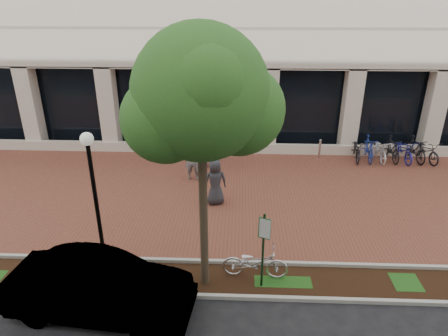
{
  "coord_description": "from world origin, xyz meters",
  "views": [
    {
      "loc": [
        0.6,
        -14.32,
        7.55
      ],
      "look_at": [
        0.02,
        -0.8,
        1.51
      ],
      "focal_mm": 32.0,
      "sensor_mm": 36.0,
      "label": 1
    }
  ],
  "objects_px": {
    "parking_sign": "(263,242)",
    "pedestrian_left": "(192,159)",
    "bike_rack_cluster": "(391,149)",
    "pedestrian_right": "(215,182)",
    "pedestrian_mid": "(207,150)",
    "street_tree": "(203,101)",
    "bollard": "(320,148)",
    "lamppost": "(95,194)",
    "sedan_near_curb": "(100,288)",
    "locked_bicycle": "(255,262)"
  },
  "relations": [
    {
      "from": "lamppost",
      "to": "pedestrian_right",
      "type": "height_order",
      "value": "lamppost"
    },
    {
      "from": "locked_bicycle",
      "to": "pedestrian_mid",
      "type": "bearing_deg",
      "value": 17.78
    },
    {
      "from": "pedestrian_left",
      "to": "bike_rack_cluster",
      "type": "height_order",
      "value": "pedestrian_left"
    },
    {
      "from": "locked_bicycle",
      "to": "bollard",
      "type": "xyz_separation_m",
      "value": [
        3.4,
        9.05,
        0.0
      ]
    },
    {
      "from": "pedestrian_mid",
      "to": "lamppost",
      "type": "bearing_deg",
      "value": 56.63
    },
    {
      "from": "pedestrian_left",
      "to": "bollard",
      "type": "relative_size",
      "value": 1.97
    },
    {
      "from": "pedestrian_right",
      "to": "pedestrian_mid",
      "type": "bearing_deg",
      "value": -97.73
    },
    {
      "from": "locked_bicycle",
      "to": "pedestrian_right",
      "type": "bearing_deg",
      "value": 21.36
    },
    {
      "from": "parking_sign",
      "to": "pedestrian_left",
      "type": "xyz_separation_m",
      "value": [
        -2.68,
        6.8,
        -0.52
      ]
    },
    {
      "from": "lamppost",
      "to": "sedan_near_curb",
      "type": "bearing_deg",
      "value": -73.35
    },
    {
      "from": "pedestrian_right",
      "to": "pedestrian_left",
      "type": "bearing_deg",
      "value": -79.9
    },
    {
      "from": "lamppost",
      "to": "pedestrian_right",
      "type": "distance_m",
      "value": 5.15
    },
    {
      "from": "pedestrian_right",
      "to": "bike_rack_cluster",
      "type": "xyz_separation_m",
      "value": [
        8.2,
        4.68,
        -0.36
      ]
    },
    {
      "from": "locked_bicycle",
      "to": "parking_sign",
      "type": "bearing_deg",
      "value": -153.45
    },
    {
      "from": "street_tree",
      "to": "pedestrian_right",
      "type": "xyz_separation_m",
      "value": [
        -0.05,
        4.59,
        -4.3
      ]
    },
    {
      "from": "pedestrian_mid",
      "to": "bike_rack_cluster",
      "type": "bearing_deg",
      "value": 172.83
    },
    {
      "from": "lamppost",
      "to": "street_tree",
      "type": "relative_size",
      "value": 0.59
    },
    {
      "from": "street_tree",
      "to": "pedestrian_right",
      "type": "bearing_deg",
      "value": 90.58
    },
    {
      "from": "sedan_near_curb",
      "to": "parking_sign",
      "type": "bearing_deg",
      "value": -68.66
    },
    {
      "from": "bollard",
      "to": "lamppost",
      "type": "bearing_deg",
      "value": -132.65
    },
    {
      "from": "pedestrian_left",
      "to": "parking_sign",
      "type": "bearing_deg",
      "value": 116.47
    },
    {
      "from": "parking_sign",
      "to": "sedan_near_curb",
      "type": "relative_size",
      "value": 0.5
    },
    {
      "from": "bike_rack_cluster",
      "to": "street_tree",
      "type": "bearing_deg",
      "value": -131.26
    },
    {
      "from": "parking_sign",
      "to": "street_tree",
      "type": "bearing_deg",
      "value": -160.52
    },
    {
      "from": "lamppost",
      "to": "pedestrian_left",
      "type": "xyz_separation_m",
      "value": [
        2.01,
        5.93,
        -1.39
      ]
    },
    {
      "from": "locked_bicycle",
      "to": "bike_rack_cluster",
      "type": "xyz_separation_m",
      "value": [
        6.81,
        8.97,
        0.05
      ]
    },
    {
      "from": "parking_sign",
      "to": "lamppost",
      "type": "distance_m",
      "value": 4.85
    },
    {
      "from": "street_tree",
      "to": "pedestrian_left",
      "type": "distance_m",
      "value": 8.01
    },
    {
      "from": "lamppost",
      "to": "sedan_near_curb",
      "type": "relative_size",
      "value": 0.9
    },
    {
      "from": "pedestrian_mid",
      "to": "pedestrian_right",
      "type": "height_order",
      "value": "pedestrian_right"
    },
    {
      "from": "parking_sign",
      "to": "pedestrian_left",
      "type": "distance_m",
      "value": 7.33
    },
    {
      "from": "street_tree",
      "to": "locked_bicycle",
      "type": "bearing_deg",
      "value": 12.61
    },
    {
      "from": "street_tree",
      "to": "bike_rack_cluster",
      "type": "xyz_separation_m",
      "value": [
        8.16,
        9.27,
        -4.66
      ]
    },
    {
      "from": "parking_sign",
      "to": "pedestrian_right",
      "type": "xyz_separation_m",
      "value": [
        -1.58,
        4.7,
        -0.57
      ]
    },
    {
      "from": "locked_bicycle",
      "to": "pedestrian_mid",
      "type": "height_order",
      "value": "pedestrian_mid"
    },
    {
      "from": "parking_sign",
      "to": "lamppost",
      "type": "xyz_separation_m",
      "value": [
        -4.69,
        0.87,
        0.87
      ]
    },
    {
      "from": "pedestrian_right",
      "to": "parking_sign",
      "type": "bearing_deg",
      "value": 90.85
    },
    {
      "from": "parking_sign",
      "to": "street_tree",
      "type": "relative_size",
      "value": 0.33
    },
    {
      "from": "pedestrian_left",
      "to": "pedestrian_right",
      "type": "height_order",
      "value": "pedestrian_left"
    },
    {
      "from": "pedestrian_mid",
      "to": "pedestrian_right",
      "type": "distance_m",
      "value": 3.58
    },
    {
      "from": "parking_sign",
      "to": "bike_rack_cluster",
      "type": "relative_size",
      "value": 0.54
    },
    {
      "from": "pedestrian_mid",
      "to": "bollard",
      "type": "height_order",
      "value": "pedestrian_mid"
    },
    {
      "from": "street_tree",
      "to": "pedestrian_left",
      "type": "bearing_deg",
      "value": 99.78
    },
    {
      "from": "lamppost",
      "to": "pedestrian_right",
      "type": "bearing_deg",
      "value": 50.88
    },
    {
      "from": "street_tree",
      "to": "locked_bicycle",
      "type": "relative_size",
      "value": 3.72
    },
    {
      "from": "pedestrian_mid",
      "to": "street_tree",
      "type": "bearing_deg",
      "value": 80.07
    },
    {
      "from": "street_tree",
      "to": "parking_sign",
      "type": "bearing_deg",
      "value": -4.08
    },
    {
      "from": "pedestrian_left",
      "to": "pedestrian_right",
      "type": "bearing_deg",
      "value": 122.73
    },
    {
      "from": "street_tree",
      "to": "sedan_near_curb",
      "type": "height_order",
      "value": "street_tree"
    },
    {
      "from": "lamppost",
      "to": "locked_bicycle",
      "type": "xyz_separation_m",
      "value": [
        4.52,
        -0.45,
        -1.86
      ]
    }
  ]
}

